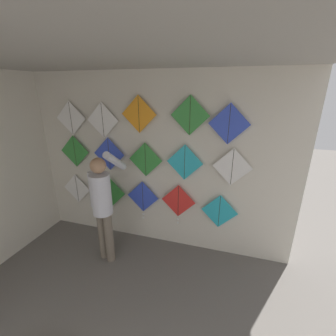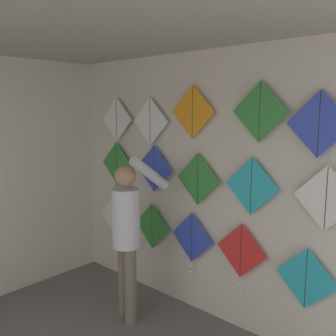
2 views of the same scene
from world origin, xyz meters
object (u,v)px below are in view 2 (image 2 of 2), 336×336
at_px(kite_14, 319,124).
at_px(kite_0, 115,216).
at_px(kite_4, 306,279).
at_px(kite_12, 193,112).
at_px(kite_3, 241,253).
at_px(kite_5, 117,164).
at_px(kite_6, 154,169).
at_px(shopkeeper, 127,229).
at_px(kite_10, 117,119).
at_px(kite_2, 192,240).
at_px(kite_7, 198,179).
at_px(kite_1, 152,226).
at_px(kite_9, 326,198).
at_px(kite_13, 260,112).
at_px(kite_11, 150,121).
at_px(kite_8, 251,186).

bearing_deg(kite_14, kite_0, 180.00).
bearing_deg(kite_4, kite_12, 180.00).
height_order(kite_3, kite_5, kite_5).
bearing_deg(kite_6, shopkeeper, -72.01).
height_order(kite_3, kite_10, kite_10).
height_order(kite_2, kite_3, kite_3).
bearing_deg(shopkeeper, kite_7, 68.75).
bearing_deg(kite_6, kite_14, 0.00).
bearing_deg(kite_1, shopkeeper, -68.81).
distance_m(kite_9, kite_12, 1.55).
bearing_deg(kite_13, kite_12, 180.00).
relative_size(shopkeeper, kite_11, 3.21).
height_order(kite_0, kite_3, kite_3).
bearing_deg(kite_7, kite_14, 0.00).
distance_m(kite_8, kite_10, 2.00).
xyz_separation_m(kite_9, kite_14, (-0.10, 0.00, 0.60)).
bearing_deg(kite_11, shopkeeper, -67.09).
bearing_deg(kite_7, kite_9, 0.00).
xyz_separation_m(shopkeeper, kite_3, (0.98, 0.60, -0.17)).
height_order(kite_1, kite_4, kite_1).
xyz_separation_m(kite_12, kite_14, (1.30, 0.00, -0.09)).
height_order(kite_2, kite_8, kite_8).
xyz_separation_m(kite_11, kite_13, (1.38, 0.00, 0.12)).
relative_size(kite_6, kite_12, 1.00).
relative_size(kite_4, kite_6, 1.00).
relative_size(kite_5, kite_14, 1.00).
bearing_deg(kite_8, kite_10, 180.00).
height_order(kite_0, kite_5, kite_5).
bearing_deg(kite_4, kite_2, -179.97).
xyz_separation_m(kite_8, kite_10, (-1.91, 0.00, 0.58)).
relative_size(kite_4, kite_7, 1.00).
xyz_separation_m(kite_4, kite_12, (-1.27, 0.00, 1.41)).
distance_m(kite_0, kite_9, 2.77).
xyz_separation_m(kite_8, kite_13, (0.06, 0.00, 0.69)).
xyz_separation_m(kite_0, kite_5, (0.07, 0.00, 0.71)).
xyz_separation_m(shopkeeper, kite_10, (-0.84, 0.60, 1.09)).
distance_m(kite_5, kite_10, 0.56).
height_order(kite_4, kite_9, kite_9).
bearing_deg(kite_10, kite_6, 0.00).
distance_m(kite_8, kite_11, 1.44).
bearing_deg(shopkeeper, kite_1, 126.61).
height_order(kite_5, kite_10, kite_10).
relative_size(kite_13, kite_14, 1.00).
relative_size(kite_0, kite_4, 1.00).
relative_size(shopkeeper, kite_14, 3.21).
height_order(kite_1, kite_7, kite_7).
bearing_deg(kite_14, kite_3, -179.94).
distance_m(shopkeeper, kite_12, 1.38).
distance_m(kite_1, kite_10, 1.39).
bearing_deg(kite_12, kite_14, 0.00).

